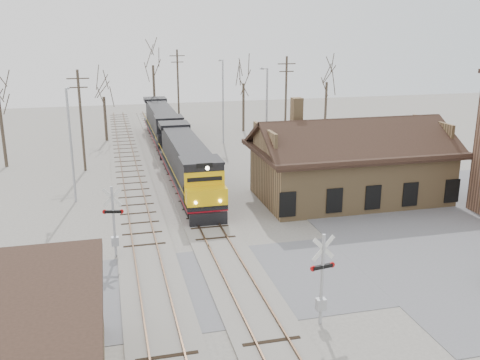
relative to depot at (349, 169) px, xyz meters
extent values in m
plane|color=#9C978D|center=(-11.99, -12.00, -2.41)|extent=(140.00, 140.00, 0.00)
cube|color=slate|center=(-11.99, -12.00, -2.39)|extent=(60.00, 9.00, 0.03)
cube|color=slate|center=(6.01, -8.00, -2.39)|extent=(22.00, 26.00, 0.03)
cube|color=#9C978D|center=(-11.99, 3.00, -2.35)|extent=(3.40, 90.00, 0.12)
cube|color=#473323|center=(-12.71, 3.00, -2.24)|extent=(0.08, 90.00, 0.14)
cube|color=#473323|center=(-11.27, 3.00, -2.24)|extent=(0.08, 90.00, 0.14)
cube|color=#9C978D|center=(-16.49, 3.00, -2.35)|extent=(3.40, 90.00, 0.12)
cube|color=#473323|center=(-17.21, 3.00, -2.24)|extent=(0.08, 90.00, 0.14)
cube|color=#473323|center=(-15.77, 3.00, -2.24)|extent=(0.08, 90.00, 0.14)
cube|color=#98784E|center=(0.01, 0.00, -0.41)|extent=(14.00, 8.00, 4.00)
cube|color=black|center=(0.01, 0.00, 1.69)|extent=(15.20, 9.20, 0.30)
cube|color=black|center=(0.01, -2.30, 2.69)|extent=(15.00, 4.71, 2.66)
cube|color=black|center=(0.01, 2.30, 2.69)|extent=(15.00, 4.71, 2.66)
cube|color=#98784E|center=(-3.99, 1.50, 4.39)|extent=(0.80, 0.80, 2.20)
cube|color=black|center=(-11.99, -0.21, -1.89)|extent=(2.34, 3.75, 0.94)
cube|color=black|center=(-11.99, 11.96, -1.89)|extent=(2.34, 3.75, 0.94)
cube|color=black|center=(-11.99, 5.87, -1.14)|extent=(2.81, 18.73, 0.33)
cube|color=maroon|center=(-11.99, 5.87, -1.35)|extent=(2.83, 18.73, 0.11)
cube|color=black|center=(-11.99, 7.04, 0.31)|extent=(2.43, 13.58, 2.62)
cube|color=black|center=(-11.99, -1.05, 0.31)|extent=(2.81, 2.62, 2.62)
cube|color=yellow|center=(-11.99, -2.65, -0.49)|extent=(2.81, 1.69, 1.31)
cube|color=black|center=(-11.99, -3.59, -1.89)|extent=(2.62, 0.25, 0.94)
cylinder|color=#FFF2CC|center=(-11.99, -3.51, 1.71)|extent=(0.26, 0.10, 0.26)
cube|color=black|center=(-11.99, 19.01, -1.89)|extent=(2.34, 3.75, 0.94)
cube|color=black|center=(-11.99, 31.19, -1.89)|extent=(2.34, 3.75, 0.94)
cube|color=black|center=(-11.99, 25.10, -1.14)|extent=(2.81, 18.73, 0.33)
cube|color=maroon|center=(-11.99, 25.10, -1.35)|extent=(2.83, 18.73, 0.11)
cube|color=black|center=(-11.99, 26.27, 0.31)|extent=(2.43, 13.58, 2.62)
cube|color=black|center=(-11.99, 18.17, 0.31)|extent=(2.81, 2.62, 2.62)
cube|color=black|center=(-11.99, 16.58, -0.49)|extent=(2.81, 1.69, 1.31)
cube|color=black|center=(-11.99, 15.64, -1.89)|extent=(2.62, 0.25, 0.94)
cylinder|color=#A5A8AD|center=(-9.34, -17.00, -0.20)|extent=(0.15, 0.15, 4.41)
cube|color=silver|center=(-9.34, -17.00, 1.34)|extent=(1.14, 0.23, 1.15)
cube|color=silver|center=(-9.34, -17.00, 1.34)|extent=(1.14, 0.23, 1.15)
cube|color=black|center=(-9.34, -17.00, 0.46)|extent=(1.00, 0.31, 0.17)
cylinder|color=#B20C0C|center=(-9.83, -17.08, 0.46)|extent=(0.27, 0.12, 0.26)
cylinder|color=#B20C0C|center=(-8.86, -16.91, 0.46)|extent=(0.27, 0.12, 0.26)
cube|color=#A5A8AD|center=(-9.34, -17.00, -1.41)|extent=(0.44, 0.33, 0.55)
cylinder|color=#A5A8AD|center=(-18.25, -7.08, -0.23)|extent=(0.15, 0.15, 4.35)
cube|color=silver|center=(-18.25, -7.08, 1.29)|extent=(1.12, 0.27, 1.14)
cube|color=silver|center=(-18.25, -7.08, 1.29)|extent=(1.12, 0.27, 1.14)
cube|color=black|center=(-18.25, -7.08, 0.42)|extent=(0.99, 0.34, 0.16)
cylinder|color=#B20C0C|center=(-17.77, -7.18, 0.42)|extent=(0.27, 0.13, 0.26)
cylinder|color=#B20C0C|center=(-18.73, -6.98, 0.42)|extent=(0.27, 0.13, 0.26)
cube|color=#A5A8AD|center=(-18.25, -7.08, -1.43)|extent=(0.44, 0.33, 0.54)
cylinder|color=#A5A8AD|center=(-21.02, 4.34, 1.99)|extent=(0.18, 0.18, 8.79)
cylinder|color=#A5A8AD|center=(-21.02, 5.24, 6.29)|extent=(0.12, 1.80, 0.12)
cube|color=#A5A8AD|center=(-21.02, 6.04, 6.19)|extent=(0.25, 0.50, 0.12)
cylinder|color=#A5A8AD|center=(-4.36, 8.20, 2.43)|extent=(0.18, 0.18, 9.68)
cylinder|color=#A5A8AD|center=(-4.36, 9.10, 7.17)|extent=(0.12, 1.80, 0.12)
cube|color=#A5A8AD|center=(-4.36, 9.90, 7.07)|extent=(0.25, 0.50, 0.12)
cylinder|color=#A5A8AD|center=(-5.16, 22.77, 2.37)|extent=(0.18, 0.18, 9.56)
cylinder|color=#A5A8AD|center=(-5.16, 23.67, 7.05)|extent=(0.12, 1.80, 0.12)
cube|color=#A5A8AD|center=(-5.16, 24.47, 6.95)|extent=(0.25, 0.50, 0.12)
cylinder|color=#382D23|center=(-20.54, 13.80, 2.30)|extent=(0.24, 0.24, 9.42)
cube|color=#382D23|center=(-20.54, 13.80, 6.22)|extent=(2.00, 0.10, 0.10)
cube|color=#382D23|center=(-20.54, 13.80, 5.42)|extent=(1.60, 0.10, 0.10)
cylinder|color=#382D23|center=(-8.82, 33.83, 2.73)|extent=(0.24, 0.24, 10.27)
cube|color=#382D23|center=(-8.82, 33.83, 7.06)|extent=(2.00, 0.10, 0.10)
cube|color=#382D23|center=(-8.82, 33.83, 6.26)|extent=(1.60, 0.10, 0.10)
cylinder|color=#382D23|center=(0.75, 17.88, 2.65)|extent=(0.24, 0.24, 10.12)
cube|color=#382D23|center=(0.75, 17.88, 6.91)|extent=(2.00, 0.10, 0.10)
cube|color=#382D23|center=(0.75, 17.88, 6.11)|extent=(1.60, 0.10, 0.10)
cylinder|color=#382D23|center=(-28.03, 17.17, 0.91)|extent=(0.32, 0.32, 6.64)
cylinder|color=#382D23|center=(-18.42, 27.52, 0.20)|extent=(0.32, 0.32, 5.22)
cylinder|color=#382D23|center=(-11.79, 36.11, 1.67)|extent=(0.32, 0.32, 8.15)
cylinder|color=#382D23|center=(-1.06, 29.29, 0.67)|extent=(0.32, 0.32, 6.16)
cylinder|color=#382D23|center=(8.35, 24.66, 0.88)|extent=(0.32, 0.32, 6.57)
camera|label=1|loc=(-18.23, -37.24, 10.77)|focal=40.00mm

